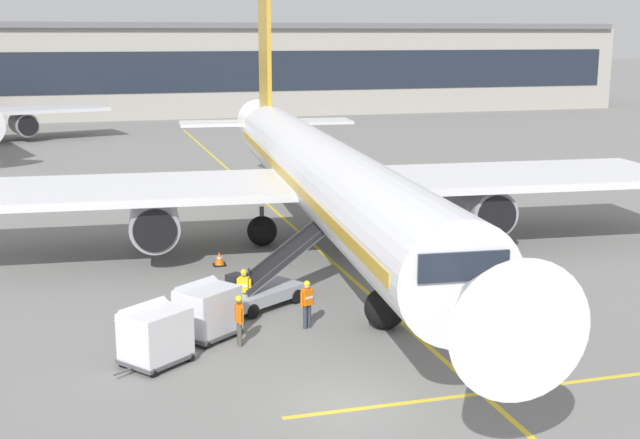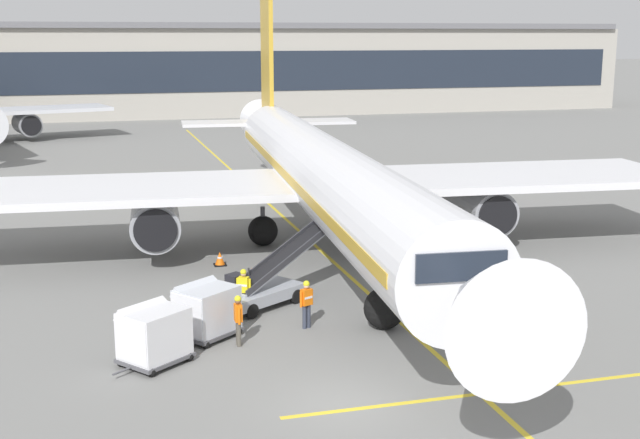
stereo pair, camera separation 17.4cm
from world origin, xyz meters
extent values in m
plane|color=slate|center=(0.00, 0.00, 0.00)|extent=(600.00, 600.00, 0.00)
cylinder|color=white|center=(3.99, 16.60, 3.73)|extent=(6.37, 36.65, 3.57)
cube|color=gold|center=(3.99, 16.60, 3.73)|extent=(6.29, 35.20, 0.43)
cone|color=white|center=(2.45, -3.37, 3.73)|extent=(3.65, 3.82, 3.39)
cone|color=white|center=(5.62, 37.63, 4.00)|extent=(3.46, 5.93, 3.03)
cube|color=white|center=(-5.29, 18.23, 3.20)|extent=(17.84, 8.61, 0.36)
cylinder|color=#93969E|center=(-3.82, 17.38, 1.91)|extent=(2.57, 4.90, 2.21)
cylinder|color=black|center=(-4.00, 14.97, 1.91)|extent=(1.88, 0.26, 1.88)
cube|color=white|center=(13.42, 16.78, 3.20)|extent=(17.84, 8.61, 0.36)
cylinder|color=#93969E|center=(11.83, 16.17, 1.91)|extent=(2.57, 4.90, 2.21)
cylinder|color=black|center=(11.65, 13.76, 1.91)|extent=(1.88, 0.26, 1.88)
cube|color=gold|center=(5.51, 36.21, 9.92)|extent=(0.62, 4.39, 10.95)
cube|color=white|center=(5.49, 35.92, 4.27)|extent=(11.97, 3.82, 0.20)
cube|color=#1E2633|center=(2.64, -0.88, 4.27)|extent=(2.61, 1.79, 0.78)
cylinder|color=#47474C|center=(3.15, 5.68, 1.34)|extent=(0.22, 0.22, 1.21)
sphere|color=black|center=(3.15, 5.68, 0.74)|extent=(1.48, 1.48, 1.48)
cylinder|color=#47474C|center=(1.47, 18.62, 1.34)|extent=(0.22, 0.22, 1.21)
sphere|color=black|center=(1.47, 18.62, 0.74)|extent=(1.48, 1.48, 1.48)
cylinder|color=#47474C|center=(6.80, 18.21, 1.34)|extent=(0.22, 0.22, 1.21)
sphere|color=black|center=(6.80, 18.21, 0.74)|extent=(1.48, 1.48, 1.48)
cube|color=#A3A8B2|center=(-0.58, 9.24, 0.50)|extent=(3.72, 3.20, 0.44)
cube|color=black|center=(-1.56, 9.03, 1.07)|extent=(0.81, 0.80, 0.70)
cylinder|color=#333338|center=(-0.99, 9.40, 1.12)|extent=(0.08, 0.08, 0.80)
cube|color=#A3A8B2|center=(0.46, 9.92, 1.63)|extent=(4.62, 3.44, 1.97)
cube|color=black|center=(0.46, 9.92, 1.72)|extent=(4.43, 3.25, 1.82)
cube|color=#333338|center=(0.70, 9.55, 1.75)|extent=(4.10, 2.70, 2.00)
cube|color=#333338|center=(0.22, 10.29, 1.75)|extent=(4.10, 2.70, 2.00)
cylinder|color=black|center=(0.82, 9.27, 0.28)|extent=(0.58, 0.47, 0.56)
cylinder|color=black|center=(0.01, 10.50, 0.28)|extent=(0.58, 0.47, 0.56)
cylinder|color=black|center=(-1.18, 7.97, 0.28)|extent=(0.58, 0.47, 0.56)
cylinder|color=black|center=(-1.98, 9.20, 0.28)|extent=(0.58, 0.47, 0.56)
cube|color=#515156|center=(-3.01, 6.43, 0.21)|extent=(2.56, 2.49, 0.12)
cylinder|color=#4C4C51|center=(-4.08, 5.61, 0.20)|extent=(0.60, 0.48, 0.07)
cube|color=silver|center=(-3.01, 6.43, 1.02)|extent=(2.42, 2.35, 1.50)
cube|color=silver|center=(-3.26, 6.76, 1.54)|extent=(1.97, 1.78, 0.74)
cube|color=silver|center=(-3.77, 5.85, 1.02)|extent=(0.90, 1.16, 1.38)
sphere|color=black|center=(-4.06, 6.49, 0.15)|extent=(0.30, 0.30, 0.30)
sphere|color=black|center=(-3.23, 5.41, 0.15)|extent=(0.30, 0.30, 0.30)
sphere|color=black|center=(-2.79, 7.46, 0.15)|extent=(0.30, 0.30, 0.30)
sphere|color=black|center=(-1.96, 6.38, 0.15)|extent=(0.30, 0.30, 0.30)
cube|color=#515156|center=(-4.93, 4.49, 0.21)|extent=(2.56, 2.49, 0.12)
cylinder|color=#4C4C51|center=(-6.00, 3.67, 0.20)|extent=(0.60, 0.48, 0.07)
cube|color=silver|center=(-4.93, 4.49, 1.02)|extent=(2.42, 2.35, 1.50)
cube|color=silver|center=(-5.18, 4.82, 1.54)|extent=(1.97, 1.78, 0.74)
cube|color=silver|center=(-5.70, 3.91, 1.02)|extent=(0.90, 1.16, 1.38)
sphere|color=black|center=(-5.98, 4.55, 0.15)|extent=(0.30, 0.30, 0.30)
sphere|color=black|center=(-5.15, 3.47, 0.15)|extent=(0.30, 0.30, 0.30)
sphere|color=black|center=(-4.71, 5.52, 0.15)|extent=(0.30, 0.30, 0.30)
sphere|color=black|center=(-3.88, 4.44, 0.15)|extent=(0.30, 0.30, 0.30)
cylinder|color=#333847|center=(0.59, 6.48, 0.43)|extent=(0.15, 0.15, 0.86)
cylinder|color=#333847|center=(0.43, 6.41, 0.43)|extent=(0.15, 0.15, 0.86)
cube|color=orange|center=(0.51, 6.44, 1.15)|extent=(0.44, 0.37, 0.58)
cube|color=white|center=(0.56, 6.33, 1.15)|extent=(0.32, 0.15, 0.08)
sphere|color=beige|center=(0.51, 6.44, 1.56)|extent=(0.21, 0.21, 0.21)
sphere|color=yellow|center=(0.51, 6.44, 1.63)|extent=(0.23, 0.23, 0.23)
cylinder|color=orange|center=(0.73, 6.54, 1.10)|extent=(0.09, 0.09, 0.56)
cylinder|color=orange|center=(0.29, 6.35, 1.10)|extent=(0.09, 0.09, 0.56)
cylinder|color=#514C42|center=(-1.27, 8.47, 0.43)|extent=(0.15, 0.15, 0.86)
cylinder|color=#514C42|center=(-1.43, 8.56, 0.43)|extent=(0.15, 0.15, 0.86)
cube|color=yellow|center=(-1.35, 8.51, 1.15)|extent=(0.45, 0.40, 0.58)
cube|color=white|center=(-1.41, 8.40, 1.15)|extent=(0.30, 0.18, 0.08)
sphere|color=tan|center=(-1.35, 8.51, 1.56)|extent=(0.21, 0.21, 0.21)
sphere|color=yellow|center=(-1.35, 8.51, 1.63)|extent=(0.23, 0.23, 0.23)
cylinder|color=yellow|center=(-1.14, 8.39, 1.10)|extent=(0.09, 0.09, 0.56)
cylinder|color=yellow|center=(-1.56, 8.63, 1.10)|extent=(0.09, 0.09, 0.56)
cylinder|color=#514C42|center=(-2.11, 5.47, 0.43)|extent=(0.15, 0.15, 0.86)
cylinder|color=#514C42|center=(-2.11, 5.29, 0.43)|extent=(0.15, 0.15, 0.86)
cube|color=orange|center=(-2.11, 5.38, 1.15)|extent=(0.24, 0.38, 0.58)
cube|color=white|center=(-1.99, 5.38, 1.15)|extent=(0.02, 0.34, 0.08)
sphere|color=brown|center=(-2.11, 5.38, 1.56)|extent=(0.21, 0.21, 0.21)
sphere|color=yellow|center=(-2.11, 5.38, 1.63)|extent=(0.23, 0.23, 0.23)
cylinder|color=orange|center=(-2.11, 5.62, 1.10)|extent=(0.09, 0.09, 0.56)
cylinder|color=orange|center=(-2.12, 5.14, 1.10)|extent=(0.09, 0.09, 0.56)
cube|color=black|center=(-1.16, 15.53, 0.03)|extent=(0.55, 0.55, 0.05)
cone|color=orange|center=(-1.16, 15.53, 0.34)|extent=(0.44, 0.44, 0.58)
cylinder|color=white|center=(-1.16, 15.53, 0.37)|extent=(0.24, 0.24, 0.07)
cube|color=black|center=(-0.33, 12.29, 0.03)|extent=(0.60, 0.60, 0.05)
cone|color=orange|center=(-0.33, 12.29, 0.37)|extent=(0.48, 0.48, 0.63)
cylinder|color=white|center=(-0.33, 12.29, 0.40)|extent=(0.26, 0.26, 0.08)
cube|color=yellow|center=(3.94, 16.60, 0.00)|extent=(0.20, 110.00, 0.01)
cube|color=yellow|center=(3.99, -0.34, 0.00)|extent=(12.00, 0.20, 0.01)
cube|color=#A8A399|center=(-6.45, 94.20, 5.47)|extent=(143.70, 21.38, 10.95)
cube|color=#1E2633|center=(-6.45, 83.46, 5.75)|extent=(139.39, 0.10, 4.93)
cube|color=slate|center=(-6.45, 92.06, 11.30)|extent=(142.26, 18.17, 0.70)
cube|color=silver|center=(-11.37, 67.09, 2.92)|extent=(15.05, 9.29, 0.36)
cylinder|color=#93969E|center=(-12.20, 66.26, 1.63)|extent=(3.14, 4.28, 2.23)
cylinder|color=black|center=(-11.70, 64.36, 1.63)|extent=(1.86, 0.60, 1.90)
camera|label=1|loc=(-6.78, -20.95, 10.16)|focal=47.32mm
camera|label=2|loc=(-6.61, -21.00, 10.16)|focal=47.32mm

